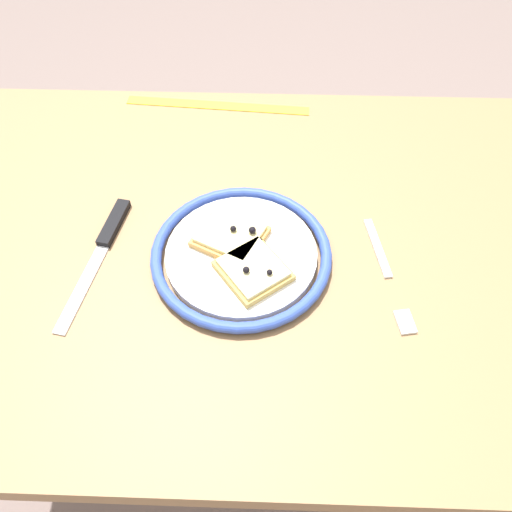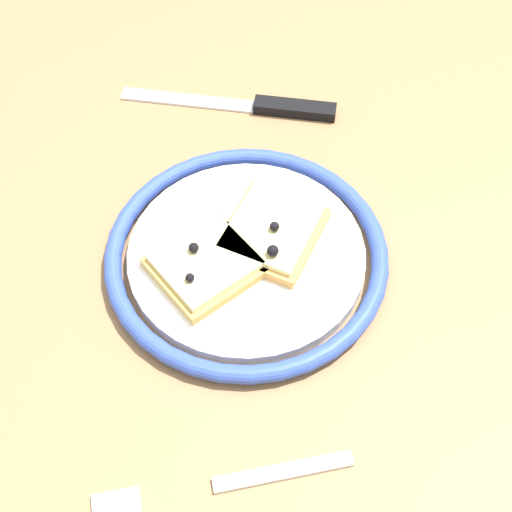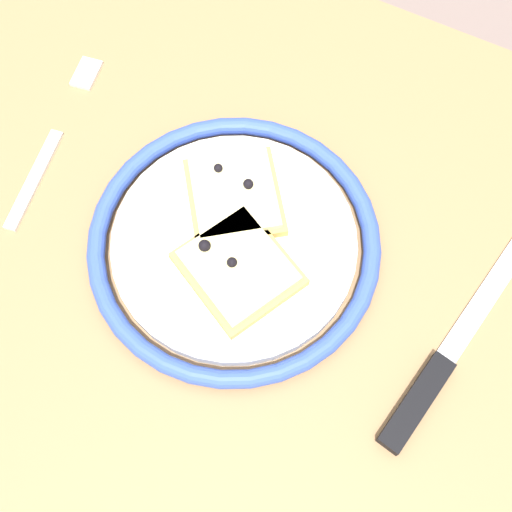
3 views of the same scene
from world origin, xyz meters
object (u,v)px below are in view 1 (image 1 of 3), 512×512
object	(u,v)px
plate	(243,254)
pizza_slice_far	(230,235)
dining_table	(244,272)
fork	(387,274)
knife	(106,239)
measuring_tape	(217,105)
pizza_slice_near	(253,270)

from	to	relation	value
plate	pizza_slice_far	size ratio (longest dim) A/B	2.18
dining_table	fork	distance (m)	0.24
knife	plate	bearing A→B (deg)	173.20
measuring_tape	knife	bearing A→B (deg)	71.63
pizza_slice_near	measuring_tape	distance (m)	0.41
pizza_slice_near	pizza_slice_far	distance (m)	0.07
pizza_slice_far	measuring_tape	bearing A→B (deg)	-82.11
dining_table	knife	bearing A→B (deg)	3.99
plate	fork	xyz separation A→B (m)	(-0.21, 0.02, -0.01)
fork	measuring_tape	xyz separation A→B (m)	(0.27, -0.39, -0.00)
pizza_slice_near	fork	world-z (taller)	pizza_slice_near
pizza_slice_near	plate	bearing A→B (deg)	-65.85
knife	fork	world-z (taller)	knife
pizza_slice_far	measuring_tape	size ratio (longest dim) A/B	0.35
plate	fork	distance (m)	0.21
plate	knife	distance (m)	0.21
pizza_slice_near	fork	distance (m)	0.19
fork	measuring_tape	distance (m)	0.47
dining_table	measuring_tape	world-z (taller)	measuring_tape
pizza_slice_near	measuring_tape	size ratio (longest dim) A/B	0.34
pizza_slice_far	knife	world-z (taller)	pizza_slice_far
pizza_slice_near	pizza_slice_far	bearing A→B (deg)	-59.72
dining_table	knife	size ratio (longest dim) A/B	4.97
pizza_slice_far	fork	xyz separation A→B (m)	(-0.23, 0.05, -0.02)
knife	pizza_slice_near	bearing A→B (deg)	164.60
plate	fork	bearing A→B (deg)	173.70
pizza_slice_far	fork	distance (m)	0.23
dining_table	plate	distance (m)	0.11
dining_table	pizza_slice_far	bearing A→B (deg)	42.20
dining_table	fork	world-z (taller)	fork
fork	pizza_slice_near	bearing A→B (deg)	4.17
pizza_slice_near	measuring_tape	xyz separation A→B (m)	(0.08, -0.40, -0.02)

